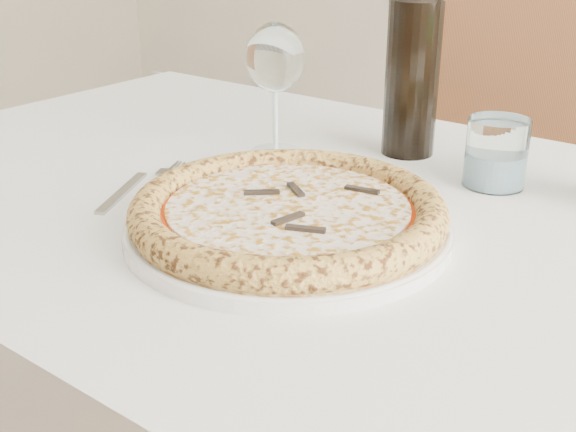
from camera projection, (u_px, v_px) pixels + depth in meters
The scene contains 8 objects.
dining_table at pixel (328, 271), 0.90m from camera, with size 1.49×0.99×0.76m.
chair_far at pixel (486, 184), 1.55m from camera, with size 0.44×0.44×0.93m.
plate at pixel (288, 226), 0.78m from camera, with size 0.35×0.35×0.02m.
pizza at pixel (288, 210), 0.77m from camera, with size 0.34×0.34×0.04m.
fork at pixel (137, 186), 0.91m from camera, with size 0.06×0.19×0.00m.
wine_glass at pixel (275, 61), 0.98m from camera, with size 0.08×0.08×0.18m.
tumbler at pixel (496, 157), 0.90m from camera, with size 0.08×0.08×0.09m.
wine_bottle at pixel (413, 62), 0.99m from camera, with size 0.07×0.07×0.30m.
Camera 1 is at (0.58, -0.45, 1.08)m, focal length 45.00 mm.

